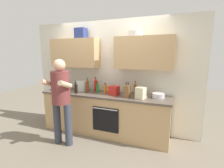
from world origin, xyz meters
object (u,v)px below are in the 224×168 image
object	(u,v)px
bottle_syrup	(135,89)
cup_stoneware	(126,93)
grocery_bag_crisps	(114,90)
bottle_juice	(105,89)
potted_herb	(59,84)
bottle_vinegar	(87,86)
person_standing	(61,96)
bottle_soy	(76,89)
bottle_oil	(76,86)
knife_block	(127,91)
grocery_bag_produce	(81,86)
mixing_bowl	(158,96)
grocery_bag_rice	(141,93)
bottle_soda	(98,88)
bottle_hotsauce	(96,85)

from	to	relation	value
bottle_syrup	cup_stoneware	xyz separation A→B (m)	(-0.17, -0.08, -0.08)
grocery_bag_crisps	bottle_juice	bearing A→B (deg)	166.48
potted_herb	bottle_vinegar	bearing A→B (deg)	4.85
person_standing	bottle_soy	world-z (taller)	person_standing
bottle_oil	knife_block	world-z (taller)	knife_block
bottle_juice	potted_herb	distance (m)	1.15
bottle_vinegar	grocery_bag_produce	xyz separation A→B (m)	(-0.22, 0.09, -0.02)
bottle_juice	grocery_bag_crisps	world-z (taller)	bottle_juice
person_standing	bottle_vinegar	distance (m)	0.74
bottle_oil	grocery_bag_crisps	xyz separation A→B (m)	(1.05, -0.14, 0.01)
mixing_bowl	grocery_bag_rice	distance (m)	0.37
person_standing	grocery_bag_crisps	distance (m)	1.08
bottle_juice	bottle_soda	world-z (taller)	bottle_soda
person_standing	bottle_soy	bearing A→B (deg)	93.66
bottle_oil	grocery_bag_crisps	distance (m)	1.06
bottle_vinegar	mixing_bowl	size ratio (longest dim) A/B	1.35
person_standing	bottle_soda	bearing A→B (deg)	65.04
bottle_soy	bottle_vinegar	world-z (taller)	bottle_vinegar
mixing_bowl	knife_block	distance (m)	0.62
knife_block	bottle_soy	bearing A→B (deg)	-176.99
bottle_oil	grocery_bag_rice	bearing A→B (deg)	-8.07
bottle_vinegar	grocery_bag_produce	size ratio (longest dim) A/B	1.39
person_standing	potted_herb	bearing A→B (deg)	130.88
knife_block	grocery_bag_produce	size ratio (longest dim) A/B	1.31
mixing_bowl	grocery_bag_crisps	world-z (taller)	grocery_bag_crisps
bottle_vinegar	bottle_syrup	size ratio (longest dim) A/B	1.11
cup_stoneware	grocery_bag_crisps	distance (m)	0.26
bottle_oil	potted_herb	size ratio (longest dim) A/B	0.82
bottle_soy	knife_block	size ratio (longest dim) A/B	0.83
bottle_vinegar	person_standing	bearing A→B (deg)	-102.63
grocery_bag_crisps	grocery_bag_produce	size ratio (longest dim) A/B	0.81
bottle_juice	knife_block	distance (m)	0.57
mixing_bowl	potted_herb	distance (m)	2.27
bottle_hotsauce	person_standing	bearing A→B (deg)	-107.90
bottle_soy	knife_block	bearing A→B (deg)	3.01
grocery_bag_produce	bottle_soda	bearing A→B (deg)	-1.13
bottle_vinegar	grocery_bag_produce	world-z (taller)	bottle_vinegar
bottle_soy	grocery_bag_crisps	world-z (taller)	bottle_soy
mixing_bowl	cup_stoneware	bearing A→B (deg)	179.11
bottle_juice	grocery_bag_rice	bearing A→B (deg)	-10.27
grocery_bag_crisps	bottle_syrup	bearing A→B (deg)	23.72
mixing_bowl	grocery_bag_crisps	distance (m)	0.91
potted_herb	grocery_bag_rice	world-z (taller)	potted_herb
bottle_soda	mixing_bowl	bearing A→B (deg)	0.91
bottle_oil	knife_block	xyz separation A→B (m)	(1.37, -0.25, 0.04)
bottle_hotsauce	bottle_vinegar	bearing A→B (deg)	-127.06
person_standing	bottle_syrup	xyz separation A→B (m)	(1.20, 0.91, 0.04)
bottle_soy	grocery_bag_rice	xyz separation A→B (m)	(1.42, 0.08, 0.01)
bottle_vinegar	knife_block	world-z (taller)	bottle_vinegar
person_standing	bottle_vinegar	world-z (taller)	person_standing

